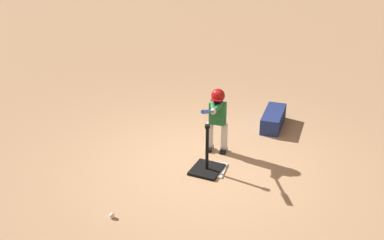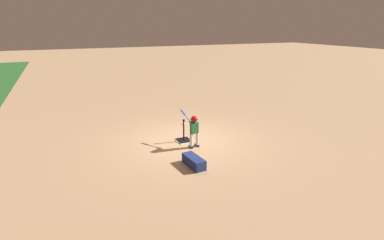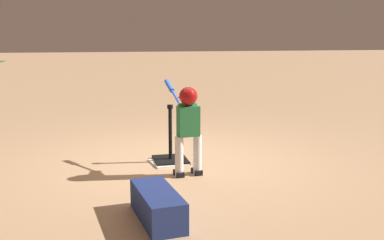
{
  "view_description": "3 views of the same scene",
  "coord_description": "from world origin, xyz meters",
  "views": [
    {
      "loc": [
        6.46,
        2.73,
        4.16
      ],
      "look_at": [
        -0.19,
        -0.26,
        0.68
      ],
      "focal_mm": 50.0,
      "sensor_mm": 36.0,
      "label": 1
    },
    {
      "loc": [
        -8.83,
        3.71,
        3.82
      ],
      "look_at": [
        -0.02,
        -0.19,
        0.74
      ],
      "focal_mm": 28.0,
      "sensor_mm": 36.0,
      "label": 2
    },
    {
      "loc": [
        -5.68,
        1.14,
        1.64
      ],
      "look_at": [
        -0.02,
        -0.2,
        0.57
      ],
      "focal_mm": 42.0,
      "sensor_mm": 36.0,
      "label": 3
    }
  ],
  "objects": [
    {
      "name": "equipment_bag",
      "position": [
        -1.85,
        0.56,
        0.14
      ],
      "size": [
        0.87,
        0.41,
        0.28
      ],
      "primitive_type": "cube",
      "rotation": [
        0.0,
        0.0,
        0.11
      ],
      "color": "navy",
      "rests_on": "ground_plane"
    },
    {
      "name": "batter_child",
      "position": [
        -0.57,
        -0.01,
        0.68
      ],
      "size": [
        0.97,
        0.35,
        1.09
      ],
      "color": "silver",
      "rests_on": "ground_plane"
    },
    {
      "name": "batting_tee",
      "position": [
        0.04,
        0.09,
        0.09
      ],
      "size": [
        0.49,
        0.44,
        0.77
      ],
      "color": "black",
      "rests_on": "ground_plane"
    },
    {
      "name": "ground_plane",
      "position": [
        0.0,
        0.0,
        0.0
      ],
      "size": [
        90.0,
        90.0,
        0.0
      ],
      "primitive_type": "plane",
      "color": "tan"
    },
    {
      "name": "home_plate",
      "position": [
        -0.02,
        0.13,
        0.01
      ],
      "size": [
        0.5,
        0.5,
        0.02
      ],
      "primitive_type": "cube",
      "rotation": [
        0.0,
        0.0,
        0.15
      ],
      "color": "white",
      "rests_on": "ground_plane"
    },
    {
      "name": "baseball",
      "position": [
        1.65,
        -0.58,
        0.04
      ],
      "size": [
        0.07,
        0.07,
        0.07
      ],
      "primitive_type": "sphere",
      "color": "white",
      "rests_on": "ground_plane"
    }
  ]
}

